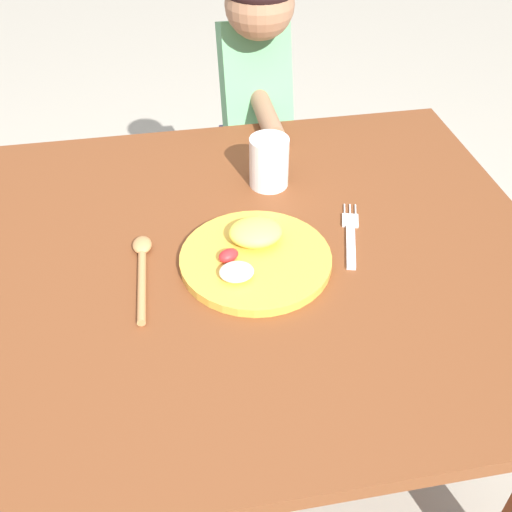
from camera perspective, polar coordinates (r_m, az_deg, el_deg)
The scene contains 7 objects.
ground_plane at distance 1.63m, azimuth -4.07°, elevation -18.95°, with size 8.00×8.00×0.00m, color #A9A190.
dining_table at distance 1.18m, azimuth -5.37°, elevation -4.61°, with size 1.31×0.96×0.69m.
plate at distance 1.08m, azimuth -0.14°, elevation 0.12°, with size 0.27×0.27×0.06m.
fork at distance 1.15m, azimuth 8.94°, elevation 1.96°, with size 0.07×0.19×0.01m.
spoon at distance 1.08m, azimuth -10.74°, elevation -0.97°, with size 0.04×0.22×0.02m.
drinking_cup at distance 1.25m, azimuth 1.24°, elevation 8.88°, with size 0.08×0.08×0.11m, color silver.
person at distance 1.71m, azimuth -0.12°, elevation 11.08°, with size 0.17×0.38×1.03m.
Camera 1 is at (-0.04, -0.83, 1.41)m, focal length 42.25 mm.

